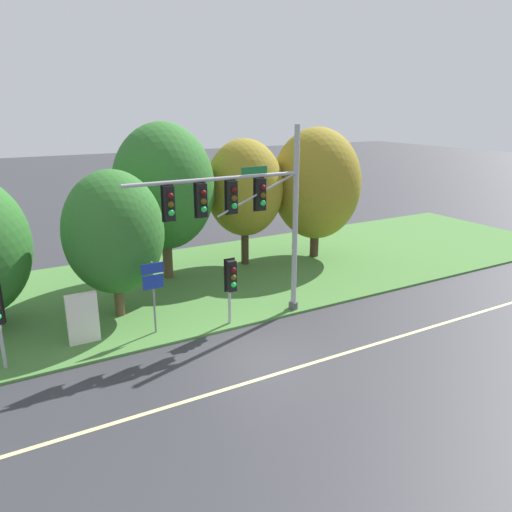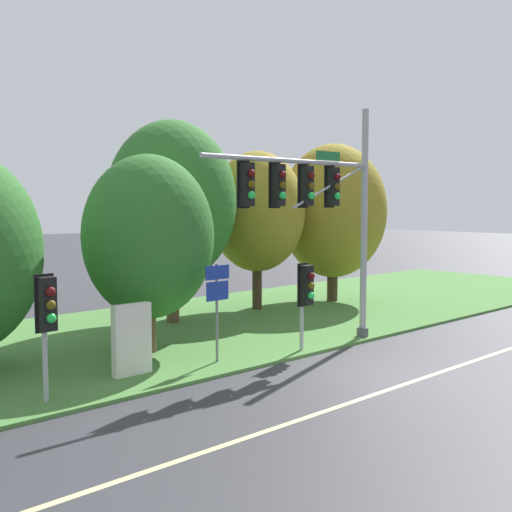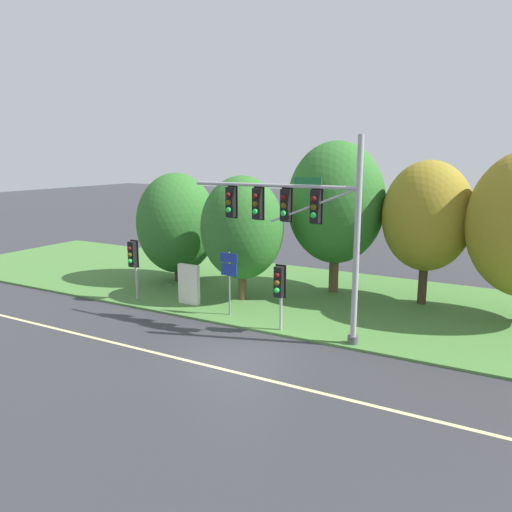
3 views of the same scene
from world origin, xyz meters
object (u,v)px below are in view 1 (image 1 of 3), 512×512
object	(u,v)px
pedestrian_signal_near_kerb	(231,279)
tree_behind_signpost	(164,187)
traffic_signal_mast	(246,208)
tree_tall_centre	(316,184)
tree_left_of_mast	(114,232)
tree_mid_verge	(245,188)
info_kiosk	(83,319)
route_sign_post	(153,286)

from	to	relation	value
pedestrian_signal_near_kerb	tree_behind_signpost	xyz separation A→B (m)	(-0.18, 6.70, 2.66)
traffic_signal_mast	tree_tall_centre	bearing A→B (deg)	37.46
pedestrian_signal_near_kerb	tree_left_of_mast	bearing A→B (deg)	138.33
tree_behind_signpost	pedestrian_signal_near_kerb	bearing A→B (deg)	-88.50
traffic_signal_mast	tree_tall_centre	world-z (taller)	traffic_signal_mast
tree_mid_verge	info_kiosk	xyz separation A→B (m)	(-9.65, -5.42, -3.22)
traffic_signal_mast	info_kiosk	size ratio (longest dim) A/B	4.03
traffic_signal_mast	pedestrian_signal_near_kerb	xyz separation A→B (m)	(-0.73, -0.14, -2.70)
tree_left_of_mast	tree_mid_verge	world-z (taller)	tree_mid_verge
traffic_signal_mast	tree_mid_verge	bearing A→B (deg)	61.82
tree_left_of_mast	tree_tall_centre	size ratio (longest dim) A/B	0.83
route_sign_post	tree_left_of_mast	bearing A→B (deg)	107.11
traffic_signal_mast	route_sign_post	size ratio (longest dim) A/B	2.71
info_kiosk	tree_tall_centre	bearing A→B (deg)	18.89
pedestrian_signal_near_kerb	info_kiosk	distance (m)	5.63
traffic_signal_mast	tree_behind_signpost	distance (m)	6.62
route_sign_post	info_kiosk	bearing A→B (deg)	169.41
route_sign_post	info_kiosk	world-z (taller)	route_sign_post
pedestrian_signal_near_kerb	route_sign_post	distance (m)	2.96
tree_mid_verge	pedestrian_signal_near_kerb	bearing A→B (deg)	-122.37
tree_behind_signpost	tree_tall_centre	size ratio (longest dim) A/B	1.05
traffic_signal_mast	tree_left_of_mast	xyz separation A→B (m)	(-4.30, 3.04, -1.09)
tree_mid_verge	tree_tall_centre	xyz separation A→B (m)	(4.15, -0.70, -0.00)
tree_mid_verge	tree_behind_signpost	bearing A→B (deg)	-179.75
tree_left_of_mast	tree_mid_verge	bearing A→B (deg)	24.32
tree_behind_signpost	info_kiosk	xyz separation A→B (m)	(-5.21, -5.40, -3.63)
tree_tall_centre	info_kiosk	size ratio (longest dim) A/B	3.82
pedestrian_signal_near_kerb	tree_left_of_mast	size ratio (longest dim) A/B	0.45
route_sign_post	tree_behind_signpost	bearing A→B (deg)	65.57
info_kiosk	traffic_signal_mast	bearing A→B (deg)	-10.71
pedestrian_signal_near_kerb	route_sign_post	bearing A→B (deg)	163.93
tree_behind_signpost	tree_left_of_mast	bearing A→B (deg)	-133.98
tree_left_of_mast	tree_behind_signpost	size ratio (longest dim) A/B	0.79
pedestrian_signal_near_kerb	tree_left_of_mast	world-z (taller)	tree_left_of_mast
tree_tall_centre	tree_mid_verge	bearing A→B (deg)	170.42
tree_behind_signpost	tree_tall_centre	world-z (taller)	tree_behind_signpost
route_sign_post	tree_tall_centre	bearing A→B (deg)	24.79
route_sign_post	tree_behind_signpost	size ratio (longest dim) A/B	0.37
pedestrian_signal_near_kerb	tree_mid_verge	xyz separation A→B (m)	(4.26, 6.72, 2.25)
traffic_signal_mast	tree_tall_centre	distance (m)	9.68
tree_tall_centre	info_kiosk	xyz separation A→B (m)	(-13.80, -4.72, -3.22)
tree_left_of_mast	tree_tall_centre	bearing A→B (deg)	13.33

